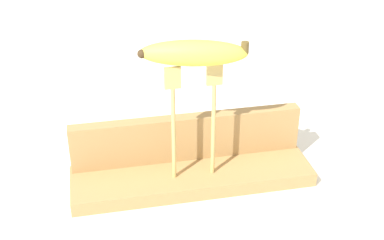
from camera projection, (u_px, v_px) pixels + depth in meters
ground_plane at (192, 182)px, 0.94m from camera, size 3.00×3.00×0.00m
wooden_board at (192, 176)px, 0.93m from camera, size 0.42×0.11×0.02m
board_backstop at (187, 137)px, 0.94m from camera, size 0.41×0.03×0.08m
fork_stand_center at (194, 113)px, 0.86m from camera, size 0.09×0.01×0.20m
banana_raised_center at (194, 53)px, 0.81m from camera, size 0.17×0.08×0.04m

